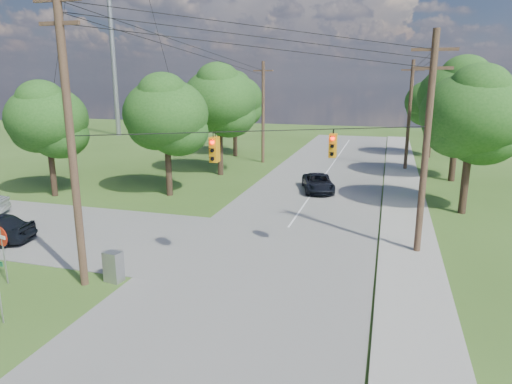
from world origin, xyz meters
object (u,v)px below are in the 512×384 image
(pole_ne, at_px, (426,142))
(pole_north_w, at_px, (263,112))
(do_not_enter_sign, at_px, (2,243))
(control_cabinet, at_px, (113,267))
(pole_sw, at_px, (70,135))
(car_main_north, at_px, (318,183))
(pole_north_e, at_px, (409,115))

(pole_ne, height_order, pole_north_w, pole_ne)
(do_not_enter_sign, bearing_deg, pole_north_w, 100.93)
(control_cabinet, bearing_deg, pole_ne, 38.04)
(pole_sw, xyz_separation_m, do_not_enter_sign, (-3.15, -0.84, -4.42))
(pole_sw, bearing_deg, pole_north_w, 90.77)
(pole_sw, xyz_separation_m, car_main_north, (6.90, 18.81, -5.56))
(pole_ne, bearing_deg, pole_north_e, 90.00)
(pole_sw, height_order, control_cabinet, pole_sw)
(car_main_north, distance_m, control_cabinet, 19.13)
(pole_north_w, bearing_deg, pole_sw, -89.23)
(car_main_north, relative_size, control_cabinet, 3.51)
(control_cabinet, bearing_deg, pole_sw, -141.04)
(pole_sw, bearing_deg, do_not_enter_sign, -165.05)
(pole_north_e, distance_m, do_not_enter_sign, 34.85)
(control_cabinet, height_order, do_not_enter_sign, do_not_enter_sign)
(pole_sw, distance_m, pole_north_e, 32.55)
(pole_ne, xyz_separation_m, control_cabinet, (-12.47, -7.00, -4.81))
(pole_ne, bearing_deg, do_not_enter_sign, -153.11)
(pole_ne, distance_m, pole_north_e, 22.00)
(car_main_north, bearing_deg, pole_north_e, 43.23)
(pole_sw, relative_size, do_not_enter_sign, 4.83)
(pole_north_w, distance_m, do_not_enter_sign, 30.74)
(car_main_north, relative_size, do_not_enter_sign, 1.86)
(do_not_enter_sign, bearing_deg, control_cabinet, 35.11)
(pole_north_w, relative_size, control_cabinet, 7.59)
(pole_ne, relative_size, do_not_enter_sign, 4.23)
(pole_north_e, xyz_separation_m, pole_north_w, (-13.90, 0.00, 0.00))
(car_main_north, xyz_separation_m, control_cabinet, (-5.87, -18.21, -0.01))
(pole_north_w, xyz_separation_m, control_cabinet, (1.43, -29.00, -4.47))
(pole_north_w, height_order, control_cabinet, pole_north_w)
(pole_sw, height_order, pole_north_w, pole_sw)
(car_main_north, height_order, do_not_enter_sign, do_not_enter_sign)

